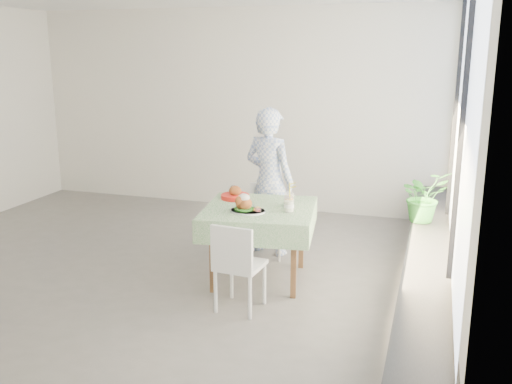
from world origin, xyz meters
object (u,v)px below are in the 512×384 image
(chair_far, at_px, (266,235))
(main_dish, at_px, (246,206))
(potted_plant, at_px, (424,196))
(juice_cup_orange, at_px, (289,200))
(cafe_table, at_px, (259,235))
(chair_near, at_px, (240,283))
(diner, at_px, (269,181))

(chair_far, distance_m, main_dish, 1.02)
(potted_plant, bearing_deg, juice_cup_orange, -149.79)
(cafe_table, bearing_deg, juice_cup_orange, 24.16)
(chair_near, bearing_deg, chair_far, 97.15)
(cafe_table, distance_m, main_dish, 0.40)
(potted_plant, bearing_deg, chair_far, -173.67)
(cafe_table, bearing_deg, chair_far, 101.36)
(diner, bearing_deg, cafe_table, 116.33)
(juice_cup_orange, bearing_deg, potted_plant, 30.21)
(potted_plant, bearing_deg, cafe_table, -150.81)
(cafe_table, relative_size, chair_far, 1.48)
(cafe_table, xyz_separation_m, main_dish, (-0.07, -0.19, 0.34))
(chair_far, height_order, potted_plant, potted_plant)
(potted_plant, bearing_deg, chair_near, -133.65)
(chair_far, xyz_separation_m, chair_near, (0.17, -1.35, 0.00))
(chair_far, bearing_deg, potted_plant, 6.33)
(cafe_table, distance_m, juice_cup_orange, 0.45)
(cafe_table, bearing_deg, diner, 99.54)
(diner, distance_m, juice_cup_orange, 0.78)
(chair_near, relative_size, juice_cup_orange, 2.86)
(diner, distance_m, main_dish, 0.98)
(main_dish, bearing_deg, diner, 93.40)
(main_dish, height_order, juice_cup_orange, juice_cup_orange)
(chair_near, xyz_separation_m, main_dish, (-0.11, 0.51, 0.55))
(cafe_table, relative_size, juice_cup_orange, 4.20)
(chair_near, height_order, potted_plant, potted_plant)
(chair_near, relative_size, main_dish, 2.35)
(cafe_table, height_order, chair_far, chair_far)
(chair_far, relative_size, juice_cup_orange, 2.84)
(chair_far, relative_size, chair_near, 0.99)
(cafe_table, height_order, potted_plant, potted_plant)
(chair_far, height_order, main_dish, main_dish)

